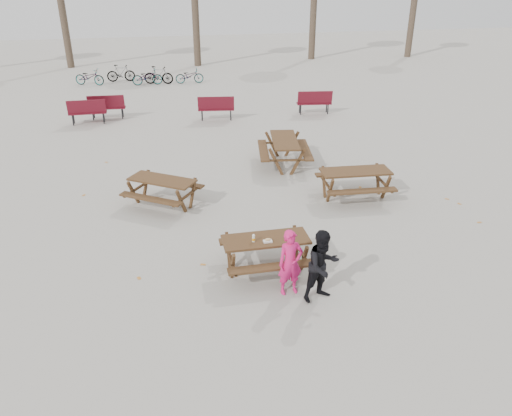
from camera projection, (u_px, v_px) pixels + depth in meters
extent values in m
plane|color=gray|center=(265.00, 270.00, 10.68)|extent=(80.00, 80.00, 0.00)
cube|color=#362413|center=(266.00, 239.00, 10.35)|extent=(1.80, 0.70, 0.05)
cube|color=#362413|center=(272.00, 267.00, 9.95)|extent=(1.80, 0.25, 0.05)
cube|color=#362413|center=(260.00, 238.00, 11.01)|extent=(1.80, 0.25, 0.05)
cylinder|color=#362413|center=(233.00, 267.00, 10.12)|extent=(0.08, 0.08, 0.73)
cylinder|color=#362413|center=(228.00, 252.00, 10.64)|extent=(0.08, 0.08, 0.73)
cylinder|color=#362413|center=(304.00, 259.00, 10.39)|extent=(0.08, 0.08, 0.73)
cylinder|color=#362413|center=(296.00, 245.00, 10.92)|extent=(0.08, 0.08, 0.73)
cube|color=white|center=(268.00, 241.00, 10.20)|extent=(0.18, 0.11, 0.03)
ellipsoid|color=tan|center=(268.00, 239.00, 10.18)|extent=(0.14, 0.06, 0.05)
cylinder|color=silver|center=(254.00, 238.00, 10.18)|extent=(0.06, 0.06, 0.15)
cylinder|color=orange|center=(254.00, 239.00, 10.19)|extent=(0.07, 0.07, 0.05)
cylinder|color=white|center=(254.00, 235.00, 10.15)|extent=(0.03, 0.03, 0.02)
imported|color=#D91B67|center=(290.00, 263.00, 9.66)|extent=(0.53, 0.38, 1.37)
imported|color=black|center=(323.00, 266.00, 9.46)|extent=(0.86, 0.76, 1.48)
imported|color=black|center=(89.00, 77.00, 26.98)|extent=(1.73, 1.12, 0.86)
imported|color=black|center=(121.00, 73.00, 27.80)|extent=(1.54, 0.44, 0.92)
imported|color=black|center=(147.00, 77.00, 27.01)|extent=(1.62, 0.61, 0.84)
imported|color=black|center=(159.00, 75.00, 27.19)|extent=(1.64, 0.81, 0.95)
imported|color=black|center=(189.00, 76.00, 27.40)|extent=(1.53, 0.56, 0.80)
cylinder|color=#382B21|center=(63.00, 15.00, 30.47)|extent=(0.44, 0.44, 6.30)
cylinder|color=#382B21|center=(196.00, 17.00, 31.12)|extent=(0.44, 0.44, 5.95)
cylinder|color=#382B21|center=(314.00, 8.00, 33.30)|extent=(0.44, 0.44, 6.65)
cylinder|color=#382B21|center=(412.00, 17.00, 34.44)|extent=(0.44, 0.44, 5.25)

